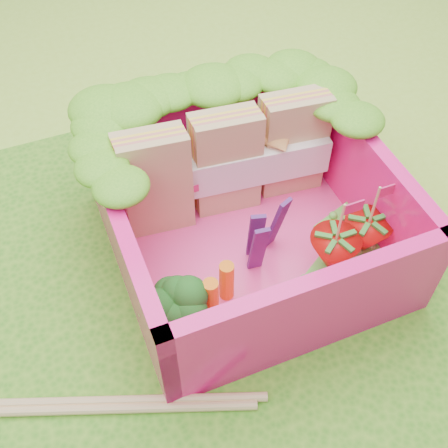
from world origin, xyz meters
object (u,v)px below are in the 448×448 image
at_px(strawberry_right, 365,237).
at_px(strawberry_left, 333,254).
at_px(sandwich_stack, 227,163).
at_px(broccoli, 179,304).
at_px(chopsticks, 2,408).
at_px(bento_box, 249,213).

bearing_deg(strawberry_right, strawberry_left, -169.83).
distance_m(sandwich_stack, strawberry_right, 0.77).
bearing_deg(strawberry_left, broccoli, -178.96).
xyz_separation_m(strawberry_right, chopsticks, (-1.79, -0.12, -0.15)).
relative_size(broccoli, chopsticks, 0.16).
height_order(strawberry_left, strawberry_right, strawberry_left).
relative_size(bento_box, sandwich_stack, 1.19).
bearing_deg(sandwich_stack, bento_box, -91.12).
bearing_deg(sandwich_stack, strawberry_left, -64.02).
xyz_separation_m(sandwich_stack, broccoli, (-0.48, -0.62, -0.11)).
height_order(strawberry_left, chopsticks, strawberry_left).
xyz_separation_m(sandwich_stack, chopsticks, (-1.30, -0.69, -0.32)).
bearing_deg(strawberry_left, chopsticks, -176.82).
distance_m(strawberry_left, chopsticks, 1.61).
distance_m(bento_box, strawberry_left, 0.44).
bearing_deg(broccoli, strawberry_left, 1.04).
height_order(sandwich_stack, strawberry_left, sandwich_stack).
height_order(sandwich_stack, chopsticks, sandwich_stack).
relative_size(strawberry_left, strawberry_right, 1.02).
relative_size(bento_box, broccoli, 3.85).
distance_m(broccoli, strawberry_left, 0.78).
bearing_deg(sandwich_stack, broccoli, -127.70).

